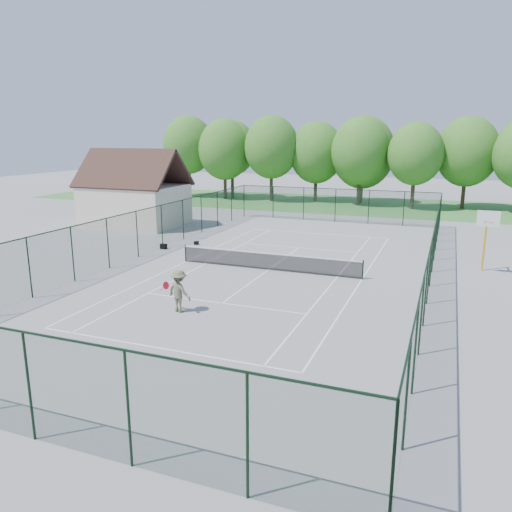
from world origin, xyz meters
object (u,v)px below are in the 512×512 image
(tennis_net, at_px, (268,260))
(sports_bag_a, at_px, (164,246))
(tennis_player, at_px, (179,291))
(basketball_goal, at_px, (487,229))

(tennis_net, relative_size, sports_bag_a, 24.69)
(sports_bag_a, height_order, tennis_player, tennis_player)
(tennis_net, xyz_separation_m, sports_bag_a, (-8.70, 2.61, -0.40))
(basketball_goal, distance_m, sports_bag_a, 20.59)
(tennis_net, bearing_deg, sports_bag_a, 163.32)
(sports_bag_a, bearing_deg, tennis_net, -15.33)
(tennis_net, xyz_separation_m, tennis_player, (-1.31, -8.12, 0.39))
(basketball_goal, bearing_deg, tennis_player, -137.19)
(tennis_net, relative_size, basketball_goal, 3.04)
(tennis_net, height_order, basketball_goal, basketball_goal)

